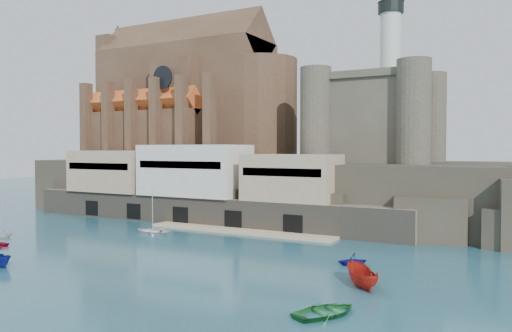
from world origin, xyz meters
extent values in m
plane|color=#1B495A|center=(0.00, 0.00, 0.00)|extent=(300.00, 300.00, 0.00)
cube|color=#28241E|center=(0.00, 40.00, 5.00)|extent=(100.00, 34.00, 10.00)
cube|color=#28241E|center=(-38.00, 23.50, 3.00)|extent=(9.00, 5.00, 6.00)
cube|color=#28241E|center=(-22.00, 23.50, 3.00)|extent=(9.00, 5.00, 6.00)
cube|color=#28241E|center=(-5.00, 23.50, 3.00)|extent=(9.00, 5.00, 6.00)
cube|color=#28241E|center=(12.00, 23.50, 3.00)|extent=(9.00, 5.00, 6.00)
cube|color=#28241E|center=(28.00, 23.50, 3.00)|extent=(9.00, 5.00, 6.00)
cube|color=#665F52|center=(-8.00, 22.50, 2.25)|extent=(70.00, 6.00, 4.50)
cube|color=tan|center=(2.00, 18.00, 0.15)|extent=(30.00, 4.00, 0.40)
cube|color=black|center=(-30.00, 19.60, 1.60)|extent=(3.00, 0.40, 2.60)
cube|color=black|center=(-20.00, 19.60, 1.60)|extent=(3.00, 0.40, 2.60)
cube|color=black|center=(-10.00, 19.60, 1.60)|extent=(3.00, 0.40, 2.60)
cube|color=black|center=(0.00, 19.60, 1.60)|extent=(3.00, 0.40, 2.60)
cube|color=black|center=(10.00, 19.60, 1.60)|extent=(3.00, 0.40, 2.60)
cube|color=tan|center=(-28.00, 23.50, 8.25)|extent=(16.00, 9.00, 7.50)
cube|color=silver|center=(-10.00, 23.50, 8.75)|extent=(18.00, 9.00, 8.50)
cube|color=tan|center=(8.00, 23.50, 8.00)|extent=(14.00, 8.00, 7.00)
cube|color=#463021|center=(-26.00, 42.00, 22.00)|extent=(38.00, 14.00, 24.00)
cube|color=#463021|center=(-26.00, 42.00, 34.00)|extent=(38.00, 13.01, 13.01)
cylinder|color=#463021|center=(-7.00, 42.00, 20.00)|extent=(14.00, 14.00, 20.00)
cube|color=#463021|center=(-22.00, 42.00, 20.00)|extent=(10.00, 20.00, 20.00)
cube|color=#463021|center=(-30.00, 32.50, 15.00)|extent=(28.00, 5.00, 10.00)
cube|color=#463021|center=(-30.00, 51.50, 15.00)|extent=(28.00, 5.00, 10.00)
cube|color=#C15021|center=(-30.00, 32.50, 21.60)|extent=(28.00, 5.66, 5.66)
cube|color=#C15021|center=(-30.00, 51.50, 21.60)|extent=(28.00, 5.66, 5.66)
cube|color=#463021|center=(-45.00, 42.00, 24.00)|extent=(4.00, 10.00, 28.00)
cylinder|color=black|center=(-22.00, 29.95, 26.00)|extent=(4.40, 0.30, 4.40)
cube|color=#463021|center=(-42.00, 29.50, 18.00)|extent=(1.60, 2.20, 16.00)
cube|color=#463021|center=(-35.80, 29.50, 18.00)|extent=(1.60, 2.20, 16.00)
cube|color=#463021|center=(-29.60, 29.50, 18.00)|extent=(1.60, 2.20, 16.00)
cube|color=#463021|center=(-23.40, 29.50, 18.00)|extent=(1.60, 2.20, 16.00)
cube|color=#463021|center=(-17.20, 29.50, 18.00)|extent=(1.60, 2.20, 16.00)
cube|color=#463021|center=(-11.00, 29.50, 18.00)|extent=(1.60, 2.20, 16.00)
cube|color=#454136|center=(16.00, 41.00, 17.00)|extent=(16.00, 16.00, 14.00)
cube|color=#454136|center=(16.00, 41.00, 24.40)|extent=(17.00, 17.00, 1.20)
cylinder|color=#454136|center=(8.00, 33.00, 18.00)|extent=(5.20, 5.20, 16.00)
cylinder|color=#454136|center=(24.00, 33.00, 18.00)|extent=(5.20, 5.20, 16.00)
cylinder|color=#454136|center=(8.00, 49.00, 18.00)|extent=(5.20, 5.20, 16.00)
cylinder|color=#454136|center=(24.00, 49.00, 18.00)|extent=(5.20, 5.20, 16.00)
cylinder|color=silver|center=(18.00, 43.00, 30.00)|extent=(3.60, 3.60, 12.00)
cylinder|color=black|center=(18.00, 43.00, 37.00)|extent=(4.40, 4.40, 2.00)
imported|color=#237937|center=(26.37, -10.69, 0.00)|extent=(3.98, 2.92, 5.50)
imported|color=silver|center=(-24.42, -1.53, 0.00)|extent=(2.78, 2.12, 2.85)
imported|color=#AD2014|center=(26.39, -1.78, 0.00)|extent=(2.91, 2.92, 5.49)
imported|color=white|center=(-8.63, 11.02, 0.00)|extent=(1.36, 4.20, 5.83)
imported|color=navy|center=(23.19, 5.65, 0.00)|extent=(2.93, 3.15, 3.13)
camera|label=1|loc=(39.34, -45.42, 12.38)|focal=35.00mm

